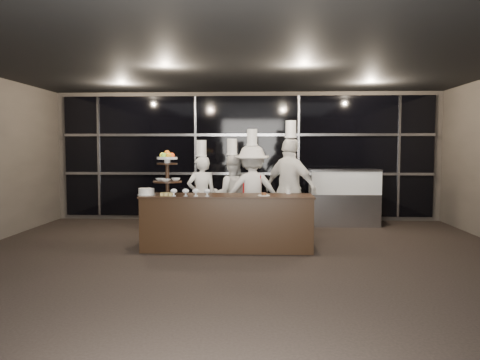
{
  "coord_description": "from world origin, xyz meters",
  "views": [
    {
      "loc": [
        0.31,
        -5.98,
        1.71
      ],
      "look_at": [
        -0.03,
        2.03,
        1.15
      ],
      "focal_mm": 35.0,
      "sensor_mm": 36.0,
      "label": 1
    }
  ],
  "objects_px": {
    "display_case": "(344,194)",
    "chef_b": "(232,194)",
    "display_stand": "(167,170)",
    "buffet_counter": "(227,222)",
    "chef_a": "(202,195)",
    "chef_d": "(290,189)",
    "chef_c": "(252,191)",
    "layer_cake": "(146,192)"
  },
  "relations": [
    {
      "from": "chef_b",
      "to": "chef_c",
      "type": "distance_m",
      "value": 0.42
    },
    {
      "from": "display_stand",
      "to": "chef_c",
      "type": "distance_m",
      "value": 1.83
    },
    {
      "from": "display_case",
      "to": "chef_c",
      "type": "height_order",
      "value": "chef_c"
    },
    {
      "from": "buffet_counter",
      "to": "chef_d",
      "type": "distance_m",
      "value": 1.42
    },
    {
      "from": "buffet_counter",
      "to": "display_case",
      "type": "height_order",
      "value": "display_case"
    },
    {
      "from": "display_stand",
      "to": "chef_d",
      "type": "xyz_separation_m",
      "value": [
        2.1,
        0.76,
        -0.38
      ]
    },
    {
      "from": "layer_cake",
      "to": "chef_d",
      "type": "distance_m",
      "value": 2.57
    },
    {
      "from": "chef_c",
      "to": "chef_d",
      "type": "relative_size",
      "value": 0.94
    },
    {
      "from": "chef_b",
      "to": "chef_c",
      "type": "relative_size",
      "value": 0.91
    },
    {
      "from": "layer_cake",
      "to": "display_case",
      "type": "distance_m",
      "value": 4.56
    },
    {
      "from": "buffet_counter",
      "to": "display_case",
      "type": "relative_size",
      "value": 1.89
    },
    {
      "from": "layer_cake",
      "to": "chef_b",
      "type": "height_order",
      "value": "chef_b"
    },
    {
      "from": "chef_b",
      "to": "chef_a",
      "type": "bearing_deg",
      "value": -172.79
    },
    {
      "from": "display_case",
      "to": "chef_c",
      "type": "distance_m",
      "value": 2.48
    },
    {
      "from": "chef_c",
      "to": "chef_a",
      "type": "bearing_deg",
      "value": 175.72
    },
    {
      "from": "chef_a",
      "to": "chef_b",
      "type": "bearing_deg",
      "value": 7.21
    },
    {
      "from": "display_case",
      "to": "chef_b",
      "type": "distance_m",
      "value": 2.72
    },
    {
      "from": "chef_b",
      "to": "chef_c",
      "type": "bearing_deg",
      "value": -20.68
    },
    {
      "from": "chef_a",
      "to": "buffet_counter",
      "type": "bearing_deg",
      "value": -63.88
    },
    {
      "from": "chef_c",
      "to": "display_case",
      "type": "bearing_deg",
      "value": 36.44
    },
    {
      "from": "display_stand",
      "to": "chef_a",
      "type": "xyz_separation_m",
      "value": [
        0.43,
        1.17,
        -0.53
      ]
    },
    {
      "from": "chef_c",
      "to": "chef_b",
      "type": "bearing_deg",
      "value": 159.32
    },
    {
      "from": "chef_b",
      "to": "display_stand",
      "type": "bearing_deg",
      "value": -128.95
    },
    {
      "from": "chef_b",
      "to": "chef_d",
      "type": "bearing_deg",
      "value": -23.89
    },
    {
      "from": "buffet_counter",
      "to": "layer_cake",
      "type": "distance_m",
      "value": 1.44
    },
    {
      "from": "chef_a",
      "to": "chef_d",
      "type": "relative_size",
      "value": 0.84
    },
    {
      "from": "chef_a",
      "to": "chef_b",
      "type": "relative_size",
      "value": 0.98
    },
    {
      "from": "buffet_counter",
      "to": "chef_b",
      "type": "bearing_deg",
      "value": 89.68
    },
    {
      "from": "display_stand",
      "to": "layer_cake",
      "type": "bearing_deg",
      "value": -171.74
    },
    {
      "from": "buffet_counter",
      "to": "display_stand",
      "type": "bearing_deg",
      "value": -179.99
    },
    {
      "from": "display_stand",
      "to": "chef_b",
      "type": "distance_m",
      "value": 1.69
    },
    {
      "from": "display_stand",
      "to": "chef_a",
      "type": "relative_size",
      "value": 0.4
    },
    {
      "from": "chef_d",
      "to": "display_case",
      "type": "bearing_deg",
      "value": 54.48
    },
    {
      "from": "chef_a",
      "to": "chef_d",
      "type": "xyz_separation_m",
      "value": [
        1.67,
        -0.41,
        0.15
      ]
    },
    {
      "from": "display_stand",
      "to": "chef_c",
      "type": "bearing_deg",
      "value": 38.28
    },
    {
      "from": "layer_cake",
      "to": "display_case",
      "type": "xyz_separation_m",
      "value": [
        3.73,
        2.62,
        -0.29
      ]
    },
    {
      "from": "layer_cake",
      "to": "chef_d",
      "type": "xyz_separation_m",
      "value": [
        2.44,
        0.81,
        -0.01
      ]
    },
    {
      "from": "display_case",
      "to": "chef_c",
      "type": "relative_size",
      "value": 0.73
    },
    {
      "from": "display_case",
      "to": "chef_b",
      "type": "height_order",
      "value": "chef_b"
    },
    {
      "from": "chef_c",
      "to": "buffet_counter",
      "type": "bearing_deg",
      "value": -109.69
    },
    {
      "from": "buffet_counter",
      "to": "chef_b",
      "type": "height_order",
      "value": "chef_b"
    },
    {
      "from": "layer_cake",
      "to": "chef_b",
      "type": "bearing_deg",
      "value": 43.81
    }
  ]
}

